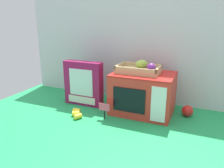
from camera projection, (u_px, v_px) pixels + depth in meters
name	position (u px, v px, depth m)	size (l,w,h in m)	color
ground_plane	(115.00, 109.00, 1.48)	(1.70, 1.70, 0.00)	#219E54
display_back_panel	(128.00, 46.00, 1.58)	(1.61, 0.03, 0.79)	silver
toy_microwave	(143.00, 93.00, 1.40)	(0.38, 0.29, 0.26)	red
food_groups_crate	(140.00, 69.00, 1.36)	(0.26, 0.18, 0.08)	tan
cookie_set_box	(83.00, 83.00, 1.52)	(0.28, 0.07, 0.31)	#99144C
price_sign	(104.00, 109.00, 1.31)	(0.07, 0.01, 0.10)	black
loose_toy_banana	(77.00, 113.00, 1.37)	(0.10, 0.12, 0.03)	yellow
loose_toy_apple	(187.00, 111.00, 1.36)	(0.07, 0.07, 0.07)	red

